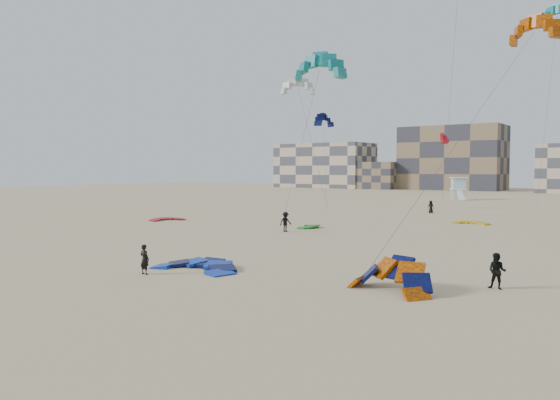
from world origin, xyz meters
The scene contains 20 objects.
ground centered at (0.00, 0.00, 0.00)m, with size 320.00×320.00×0.00m, color tan.
kite_ground_blue centered at (-1.04, 0.64, 0.00)m, with size 4.83×5.02×0.78m, color blue, non-canonical shape.
kite_ground_orange centered at (10.29, 1.73, 0.00)m, with size 4.22×3.49×2.48m, color #FF6900, non-canonical shape.
kite_ground_red centered at (-25.02, 20.56, 0.00)m, with size 3.59×3.81×0.46m, color #B51628, non-canonical shape.
kite_ground_green centered at (-7.95, 23.23, 0.00)m, with size 2.85×3.01×0.54m, color #138019, non-canonical shape.
kite_ground_yellow centered at (3.91, 36.40, 0.00)m, with size 3.43×3.61×0.42m, color orange, non-canonical shape.
kitesurfer_main centered at (-2.30, -2.09, 0.82)m, with size 0.60×0.39×1.64m, color black.
kitesurfer_b centered at (14.22, 5.15, 0.87)m, with size 0.84×0.66×1.73m, color black.
kitesurfer_c centered at (-7.75, 19.04, 0.91)m, with size 1.18×0.68×1.83m, color black.
kitesurfer_e centered at (-4.59, 47.73, 0.83)m, with size 0.81×0.53×1.66m, color black.
kite_fly_teal_a centered at (-3.54, 18.02, 14.12)m, with size 8.43×5.63×14.57m.
kite_fly_orange centered at (10.94, 29.49, 17.49)m, with size 5.24×31.85×17.81m.
kite_fly_grey centered at (-14.76, 31.54, 15.19)m, with size 7.26×5.21×15.47m.
kite_fly_navy centered at (-18.64, 43.94, 12.40)m, with size 3.72×3.71×12.63m.
kite_fly_teal_b centered at (8.94, 53.17, 24.46)m, with size 5.33×6.52×24.72m.
kite_fly_red centered at (-6.74, 58.77, 10.21)m, with size 6.62×4.01×10.55m.
lifeguard_tower_far centered at (-11.78, 81.99, 2.13)m, with size 4.07×6.42×4.29m.
condo_west_a centered at (-70.00, 130.00, 7.00)m, with size 30.00×15.00×14.00m, color #BFA98C.
condo_west_b centered at (-30.00, 134.00, 9.00)m, with size 28.00×14.00×18.00m, color #7A634A.
condo_fill_left centered at (-50.00, 128.00, 4.00)m, with size 12.00×10.00×8.00m, color #7A634A.
Camera 1 is at (20.73, -21.67, 5.67)m, focal length 35.00 mm.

